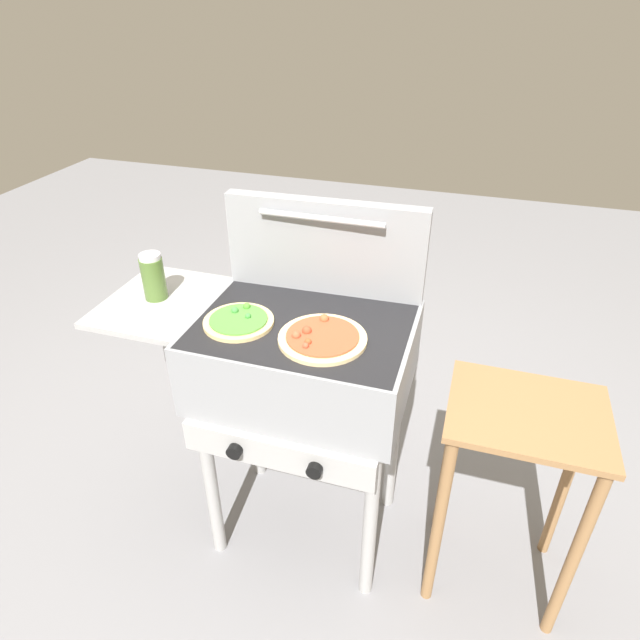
# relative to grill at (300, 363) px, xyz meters

# --- Properties ---
(ground_plane) EXTENTS (8.00, 8.00, 0.00)m
(ground_plane) POSITION_rel_grill_xyz_m (0.01, 0.00, -0.76)
(ground_plane) COLOR gray
(grill) EXTENTS (0.96, 0.53, 0.90)m
(grill) POSITION_rel_grill_xyz_m (0.00, 0.00, 0.00)
(grill) COLOR gray
(grill) RESTS_ON ground_plane
(grill_lid_open) EXTENTS (0.63, 0.09, 0.30)m
(grill_lid_open) POSITION_rel_grill_xyz_m (0.01, 0.22, 0.30)
(grill_lid_open) COLOR gray
(grill_lid_open) RESTS_ON grill
(pizza_pepperoni) EXTENTS (0.25, 0.25, 0.04)m
(pizza_pepperoni) POSITION_rel_grill_xyz_m (0.09, -0.06, 0.15)
(pizza_pepperoni) COLOR beige
(pizza_pepperoni) RESTS_ON grill
(pizza_veggie) EXTENTS (0.21, 0.21, 0.03)m
(pizza_veggie) POSITION_rel_grill_xyz_m (-0.17, -0.05, 0.15)
(pizza_veggie) COLOR #E0C17F
(pizza_veggie) RESTS_ON grill
(sauce_jar) EXTENTS (0.07, 0.07, 0.15)m
(sauce_jar) POSITION_rel_grill_xyz_m (-0.48, 0.01, 0.22)
(sauce_jar) COLOR #4C6B2D
(sauce_jar) RESTS_ON grill
(prep_table) EXTENTS (0.44, 0.36, 0.74)m
(prep_table) POSITION_rel_grill_xyz_m (0.67, 0.00, -0.23)
(prep_table) COLOR olive
(prep_table) RESTS_ON ground_plane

